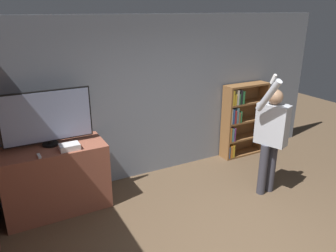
{
  "coord_description": "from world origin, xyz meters",
  "views": [
    {
      "loc": [
        -2.25,
        -2.12,
        2.78
      ],
      "look_at": [
        -0.22,
        1.69,
        1.22
      ],
      "focal_mm": 35.0,
      "sensor_mm": 36.0,
      "label": 1
    }
  ],
  "objects_px": {
    "person": "(272,132)",
    "television": "(47,118)",
    "game_console": "(69,147)",
    "bookshelf": "(240,120)"
  },
  "relations": [
    {
      "from": "bookshelf",
      "to": "game_console",
      "type": "bearing_deg",
      "value": -172.57
    },
    {
      "from": "television",
      "to": "bookshelf",
      "type": "xyz_separation_m",
      "value": [
        3.54,
        0.17,
        -0.65
      ]
    },
    {
      "from": "television",
      "to": "bookshelf",
      "type": "relative_size",
      "value": 0.83
    },
    {
      "from": "television",
      "to": "game_console",
      "type": "xyz_separation_m",
      "value": [
        0.2,
        -0.27,
        -0.37
      ]
    },
    {
      "from": "bookshelf",
      "to": "person",
      "type": "xyz_separation_m",
      "value": [
        -0.54,
        -1.33,
        0.29
      ]
    },
    {
      "from": "television",
      "to": "bookshelf",
      "type": "height_order",
      "value": "television"
    },
    {
      "from": "television",
      "to": "person",
      "type": "bearing_deg",
      "value": -21.15
    },
    {
      "from": "game_console",
      "to": "bookshelf",
      "type": "xyz_separation_m",
      "value": [
        3.33,
        0.43,
        -0.28
      ]
    },
    {
      "from": "person",
      "to": "television",
      "type": "bearing_deg",
      "value": -132.26
    },
    {
      "from": "game_console",
      "to": "bookshelf",
      "type": "height_order",
      "value": "bookshelf"
    }
  ]
}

